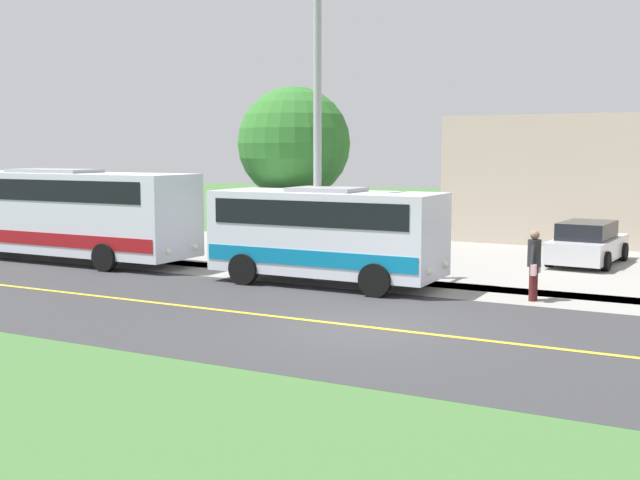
# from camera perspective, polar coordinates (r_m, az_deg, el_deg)

# --- Properties ---
(ground_plane) EXTENTS (120.00, 120.00, 0.00)m
(ground_plane) POSITION_cam_1_polar(r_m,az_deg,el_deg) (17.07, 3.27, -6.40)
(ground_plane) COLOR #3D6633
(road_surface) EXTENTS (8.00, 100.00, 0.01)m
(road_surface) POSITION_cam_1_polar(r_m,az_deg,el_deg) (17.07, 3.27, -6.39)
(road_surface) COLOR #333335
(road_surface) RESTS_ON ground
(sidewalk) EXTENTS (2.40, 100.00, 0.01)m
(sidewalk) POSITION_cam_1_polar(r_m,az_deg,el_deg) (21.82, 8.91, -3.60)
(sidewalk) COLOR gray
(sidewalk) RESTS_ON ground
(parking_lot_surface) EXTENTS (14.00, 36.00, 0.01)m
(parking_lot_surface) POSITION_cam_1_polar(r_m,az_deg,el_deg) (28.10, 19.48, -1.62)
(parking_lot_surface) COLOR gray
(parking_lot_surface) RESTS_ON ground
(road_centre_line) EXTENTS (0.16, 100.00, 0.00)m
(road_centre_line) POSITION_cam_1_polar(r_m,az_deg,el_deg) (17.07, 3.27, -6.37)
(road_centre_line) COLOR gold
(road_centre_line) RESTS_ON ground
(shuttle_bus_front) EXTENTS (2.67, 6.75, 2.79)m
(shuttle_bus_front) POSITION_cam_1_polar(r_m,az_deg,el_deg) (22.22, 0.48, 0.66)
(shuttle_bus_front) COLOR silver
(shuttle_bus_front) RESTS_ON ground
(transit_bus_rear) EXTENTS (2.75, 11.01, 3.19)m
(transit_bus_rear) POSITION_cam_1_polar(r_m,az_deg,el_deg) (28.71, -18.85, 2.08)
(transit_bus_rear) COLOR silver
(transit_bus_rear) RESTS_ON ground
(pedestrian_with_bags) EXTENTS (0.72, 0.34, 1.82)m
(pedestrian_with_bags) POSITION_cam_1_polar(r_m,az_deg,el_deg) (20.56, 15.46, -1.62)
(pedestrian_with_bags) COLOR #4C1919
(pedestrian_with_bags) RESTS_ON ground
(street_light_pole) EXTENTS (1.97, 0.24, 8.47)m
(street_light_pole) POSITION_cam_1_polar(r_m,az_deg,el_deg) (22.70, -0.33, 8.64)
(street_light_pole) COLOR #9E9EA3
(street_light_pole) RESTS_ON ground
(parked_car_near) EXTENTS (4.53, 2.29, 1.45)m
(parked_car_near) POSITION_cam_1_polar(r_m,az_deg,el_deg) (27.80, 19.06, -0.27)
(parked_car_near) COLOR silver
(parked_car_near) RESTS_ON ground
(tree_curbside) EXTENTS (3.74, 3.74, 5.94)m
(tree_curbside) POSITION_cam_1_polar(r_m,az_deg,el_deg) (25.93, -1.92, 7.07)
(tree_curbside) COLOR #4C3826
(tree_curbside) RESTS_ON ground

